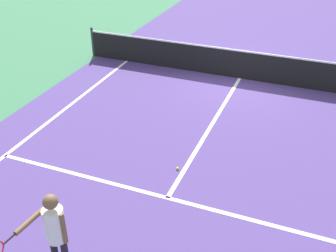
{
  "coord_description": "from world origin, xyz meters",
  "views": [
    {
      "loc": [
        2.42,
        -12.45,
        5.56
      ],
      "look_at": [
        -0.43,
        -5.29,
        1.0
      ],
      "focal_mm": 44.38,
      "sensor_mm": 36.0,
      "label": 1
    }
  ],
  "objects": [
    {
      "name": "ground_plane",
      "position": [
        0.0,
        0.0,
        0.0
      ],
      "size": [
        60.0,
        60.0,
        0.0
      ],
      "primitive_type": "plane",
      "color": "#38724C"
    },
    {
      "name": "court_surface_inbounds",
      "position": [
        0.0,
        0.0,
        0.0
      ],
      "size": [
        10.62,
        24.4,
        0.0
      ],
      "primitive_type": "cube",
      "color": "#4C387A",
      "rests_on": "ground_plane"
    },
    {
      "name": "line_sideline_left",
      "position": [
        -4.11,
        -5.95,
        0.0
      ],
      "size": [
        0.1,
        11.89,
        0.01
      ],
      "primitive_type": "cube",
      "color": "white",
      "rests_on": "ground_plane"
    },
    {
      "name": "line_service_near",
      "position": [
        0.0,
        -6.4,
        0.0
      ],
      "size": [
        8.22,
        0.1,
        0.01
      ],
      "primitive_type": "cube",
      "color": "white",
      "rests_on": "ground_plane"
    },
    {
      "name": "line_center_service",
      "position": [
        0.0,
        -3.2,
        0.0
      ],
      "size": [
        0.1,
        6.4,
        0.01
      ],
      "primitive_type": "cube",
      "color": "white",
      "rests_on": "ground_plane"
    },
    {
      "name": "net",
      "position": [
        0.0,
        0.0,
        0.49
      ],
      "size": [
        11.03,
        0.09,
        1.07
      ],
      "color": "#33383D",
      "rests_on": "ground_plane"
    },
    {
      "name": "player_near",
      "position": [
        -0.87,
        -8.84,
        1.05
      ],
      "size": [
        0.59,
        1.2,
        1.69
      ],
      "color": "black",
      "rests_on": "ground_plane"
    },
    {
      "name": "tennis_ball_mid_court",
      "position": [
        -0.15,
        -5.42,
        0.03
      ],
      "size": [
        0.07,
        0.07,
        0.07
      ],
      "primitive_type": "sphere",
      "color": "#CCE033",
      "rests_on": "ground_plane"
    }
  ]
}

